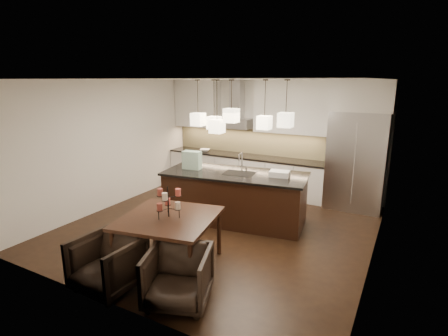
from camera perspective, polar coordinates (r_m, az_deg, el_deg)
The scene contains 37 objects.
floor at distance 6.90m, azimuth -0.80°, elevation -9.74°, with size 5.50×5.50×0.02m, color black.
ceiling at distance 6.31m, azimuth -0.89°, elevation 14.37°, with size 5.50×5.50×0.02m, color white.
wall_back at distance 8.93m, azimuth 7.90°, elevation 5.08°, with size 5.50×0.02×2.80m, color silver.
wall_front at distance 4.36m, azimuth -18.98°, elevation -5.16°, with size 5.50×0.02×2.80m, color silver.
wall_left at distance 8.16m, azimuth -18.04°, elevation 3.66°, with size 0.02×5.50×2.80m, color silver.
wall_right at distance 5.68m, azimuth 24.21°, elevation -1.23°, with size 0.02×5.50×2.80m, color silver.
refrigerator at distance 8.13m, azimuth 20.80°, elevation 1.06°, with size 1.20×0.72×2.15m, color #B7B7BA.
fridge_panel at distance 7.95m, azimuth 21.70°, elevation 10.93°, with size 1.26×0.72×0.65m, color silver.
lower_cabinets at distance 9.07m, azimuth 3.26°, elevation -0.87°, with size 4.21×0.62×0.88m, color silver.
countertop at distance 8.96m, azimuth 3.30°, elevation 1.97°, with size 4.21×0.66×0.04m, color black.
backsplash at distance 9.17m, azimuth 4.13°, elevation 4.36°, with size 4.21×0.02×0.63m, color tan.
upper_cab_left at distance 9.62m, azimuth -4.34°, elevation 10.46°, with size 1.25×0.35×1.25m, color silver.
upper_cab_right at distance 8.49m, azimuth 11.15°, elevation 9.75°, with size 1.86×0.35×1.25m, color silver.
hood_canopy at distance 9.00m, azimuth 1.77°, elevation 7.34°, with size 0.90×0.52×0.24m, color #B7B7BA.
hood_chimney at distance 9.05m, azimuth 2.12°, elevation 11.18°, with size 0.30×0.28×0.96m, color #B7B7BA.
fruit_bowl at distance 9.45m, azimuth -3.16°, elevation 2.92°, with size 0.26×0.26×0.06m, color silver.
island_body at distance 7.07m, azimuth 1.78°, elevation -4.88°, with size 2.73×1.09×0.96m, color black.
island_top at distance 6.93m, azimuth 1.81°, elevation -0.95°, with size 2.82×1.18×0.04m, color black.
faucet at distance 6.94m, azimuth 2.97°, elevation 1.02°, with size 0.11×0.26×0.42m, color silver, non-canonical shape.
tote_bag at distance 7.21m, azimuth -5.25°, elevation 1.31°, with size 0.37×0.20×0.37m, color #26663B.
food_container at distance 6.71m, azimuth 9.06°, elevation -0.93°, with size 0.37×0.26×0.11m, color silver.
dining_table at distance 5.49m, azimuth -8.83°, elevation -11.76°, with size 1.35×1.35×0.81m, color black, non-canonical shape.
candelabra at distance 5.24m, azimuth -9.10°, elevation -5.44°, with size 0.39×0.39×0.47m, color black, non-canonical shape.
candle_a at distance 5.19m, azimuth -7.58°, elevation -6.10°, with size 0.08×0.08×0.11m, color beige.
candle_b at distance 5.40m, azimuth -9.18°, elevation -5.37°, with size 0.08×0.08×0.11m, color #C54B3F.
candle_c at distance 5.18m, azimuth -10.47°, elevation -6.26°, with size 0.08×0.08×0.11m, color brown.
candle_d at distance 5.23m, azimuth -7.51°, elevation -3.94°, with size 0.08×0.08×0.11m, color #C54B3F.
candle_e at distance 5.28m, azimuth -10.41°, elevation -3.89°, with size 0.08×0.08×0.11m, color brown.
candle_f at distance 5.07m, azimuth -9.64°, elevation -4.61°, with size 0.08×0.08×0.11m, color beige.
armchair_left at distance 5.15m, azimuth -18.48°, elevation -14.56°, with size 0.80×0.83×0.75m, color black.
armchair_right at distance 4.67m, azimuth -7.49°, elevation -17.21°, with size 0.78×0.80×0.73m, color black.
pendant_a at distance 7.22m, azimuth -4.25°, elevation 7.92°, with size 0.24×0.24×0.26m, color beige.
pendant_b at distance 7.21m, azimuth -1.62°, elevation 7.38°, with size 0.24×0.24×0.26m, color beige.
pendant_c at distance 6.61m, azimuth 1.20°, elevation 8.56°, with size 0.24×0.24×0.26m, color beige.
pendant_d at distance 6.83m, azimuth 6.61°, elevation 7.37°, with size 0.24×0.24×0.26m, color beige.
pendant_e at distance 6.37m, azimuth 10.02°, elevation 7.72°, with size 0.24×0.24×0.26m, color beige.
pendant_f at distance 6.73m, azimuth -1.15°, elevation 6.83°, with size 0.24×0.24×0.26m, color beige.
Camera 1 is at (3.10, -5.50, 2.78)m, focal length 28.00 mm.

